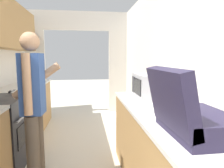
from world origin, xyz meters
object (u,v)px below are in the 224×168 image
Objects in this scene: suitcase at (189,115)px; microwave at (151,86)px; knife at (11,91)px; person at (33,108)px.

microwave is (0.16, 1.24, 0.01)m from suitcase.
knife is (-1.75, 1.86, -0.13)m from suitcase.
knife is (-1.91, 0.62, -0.14)m from microwave.
person is 1.41m from microwave.
person is at bearing -166.59° from microwave.
microwave is at bearing 82.63° from suitcase.
microwave reaches higher than knife.
person is 1.52m from suitcase.
suitcase is 1.25m from microwave.
person is at bearing 142.77° from suitcase.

